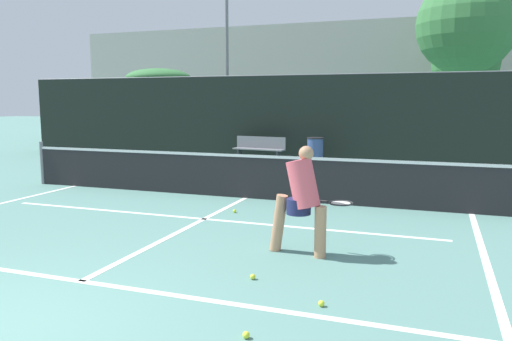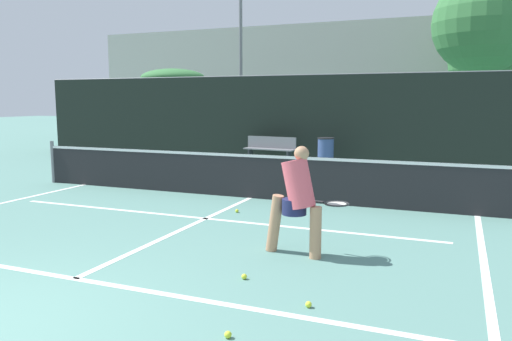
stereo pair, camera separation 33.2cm
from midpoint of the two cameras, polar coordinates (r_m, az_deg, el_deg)
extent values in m
cube|color=white|center=(6.35, -18.57, -11.65)|extent=(11.00, 0.10, 0.01)
cube|color=white|center=(8.98, -4.73, -5.49)|extent=(8.25, 0.10, 0.01)
cube|color=white|center=(8.45, -6.63, -6.37)|extent=(0.10, 5.34, 0.01)
cube|color=white|center=(7.48, 25.73, -9.04)|extent=(0.10, 6.34, 0.01)
cylinder|color=slate|center=(13.74, -21.57, 0.93)|extent=(0.09, 0.09, 1.07)
cube|color=#232326|center=(10.73, 0.22, -0.67)|extent=(11.00, 0.02, 0.95)
cube|color=white|center=(10.67, 0.22, 1.69)|extent=(11.00, 0.03, 0.06)
cube|color=black|center=(17.29, 8.97, 5.85)|extent=(24.00, 0.06, 2.95)
cylinder|color=slate|center=(17.30, 9.08, 10.80)|extent=(24.00, 0.04, 0.04)
cylinder|color=tan|center=(6.74, 8.23, -7.05)|extent=(0.16, 0.16, 0.70)
cylinder|color=tan|center=(6.98, 3.52, -6.03)|extent=(0.29, 0.20, 0.82)
cylinder|color=#1E234C|center=(6.79, 5.79, -4.14)|extent=(0.33, 0.33, 0.21)
cylinder|color=#E55966|center=(6.71, 6.29, -1.52)|extent=(0.49, 0.37, 0.71)
sphere|color=tan|center=(6.64, 6.66, 1.94)|extent=(0.20, 0.20, 0.20)
cylinder|color=#262628|center=(6.93, 8.20, -3.51)|extent=(0.30, 0.07, 0.03)
torus|color=#262628|center=(6.82, 10.60, -3.76)|extent=(0.39, 0.39, 0.02)
cylinder|color=beige|center=(6.82, 10.60, -3.76)|extent=(0.30, 0.30, 0.01)
sphere|color=#D1E033|center=(4.66, -1.08, -18.26)|extent=(0.07, 0.07, 0.07)
sphere|color=#D1E033|center=(5.30, 7.88, -14.94)|extent=(0.07, 0.07, 0.07)
sphere|color=#D1E033|center=(6.01, 0.26, -12.04)|extent=(0.07, 0.07, 0.07)
sphere|color=#D1E033|center=(9.41, -1.18, -4.64)|extent=(0.07, 0.07, 0.07)
cube|color=slate|center=(17.07, 2.06, 2.44)|extent=(1.88, 0.58, 0.04)
cube|color=slate|center=(17.21, 2.34, 3.19)|extent=(1.84, 0.26, 0.42)
cube|color=#333338|center=(17.44, -0.11, 1.84)|extent=(0.06, 0.32, 0.44)
cube|color=#333338|center=(16.77, 4.31, 1.57)|extent=(0.06, 0.32, 0.44)
cylinder|color=#384C7F|center=(16.51, 8.53, 2.12)|extent=(0.52, 0.52, 0.85)
cylinder|color=black|center=(16.47, 8.57, 3.67)|extent=(0.55, 0.55, 0.04)
cube|color=#B7B7BC|center=(20.30, 3.72, 3.35)|extent=(1.78, 4.09, 0.90)
cube|color=#1E2328|center=(20.06, 3.55, 5.45)|extent=(1.49, 2.45, 0.60)
cylinder|color=black|center=(21.33, 6.88, 3.13)|extent=(0.18, 0.60, 0.60)
cylinder|color=black|center=(18.83, 4.76, 2.51)|extent=(0.18, 0.60, 0.60)
cylinder|color=slate|center=(24.02, -1.35, 13.93)|extent=(0.16, 0.16, 9.14)
cylinder|color=brown|center=(25.82, 24.54, 5.77)|extent=(0.28, 0.28, 2.81)
sphere|color=#38753D|center=(25.87, 24.87, 11.28)|extent=(3.10, 3.10, 3.10)
cylinder|color=brown|center=(24.51, -8.98, 6.29)|extent=(0.28, 0.28, 2.80)
ellipsoid|color=#38753D|center=(24.52, -9.07, 10.38)|extent=(3.08, 3.08, 0.90)
cylinder|color=brown|center=(23.60, 24.49, 6.86)|extent=(0.28, 0.28, 3.83)
sphere|color=#38753D|center=(23.81, 24.98, 15.04)|extent=(4.22, 4.22, 4.22)
cube|color=#B2ADA3|center=(29.47, 14.68, 9.93)|extent=(36.00, 2.40, 6.43)
camera|label=1|loc=(0.17, -88.84, 0.16)|focal=35.00mm
camera|label=2|loc=(0.17, 91.16, -0.16)|focal=35.00mm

